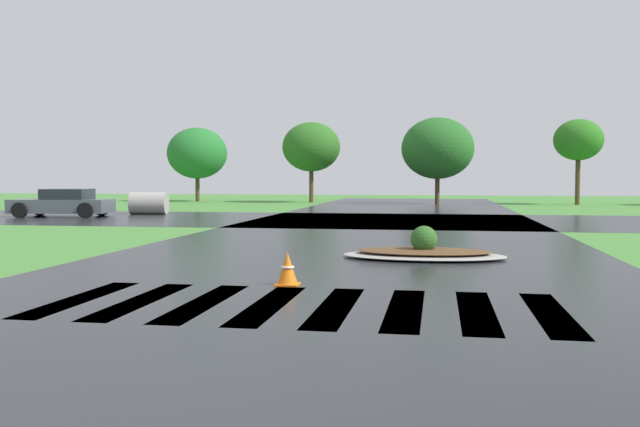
# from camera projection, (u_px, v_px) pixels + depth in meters

# --- Properties ---
(asphalt_roadway) EXTENTS (10.87, 80.00, 0.01)m
(asphalt_roadway) POSITION_uv_depth(u_px,v_px,m) (350.00, 260.00, 14.11)
(asphalt_roadway) COLOR #232628
(asphalt_roadway) RESTS_ON ground
(asphalt_cross_road) EXTENTS (90.00, 9.79, 0.01)m
(asphalt_cross_road) POSITION_uv_depth(u_px,v_px,m) (392.00, 220.00, 26.98)
(asphalt_cross_road) COLOR #232628
(asphalt_cross_road) RESTS_ON ground
(crosswalk_stripes) EXTENTS (6.75, 2.95, 0.01)m
(crosswalk_stripes) POSITION_uv_depth(u_px,v_px,m) (302.00, 306.00, 9.17)
(crosswalk_stripes) COLOR white
(crosswalk_stripes) RESTS_ON ground
(median_island) EXTENTS (3.39, 1.81, 0.68)m
(median_island) POSITION_uv_depth(u_px,v_px,m) (424.00, 252.00, 14.49)
(median_island) COLOR #9E9B93
(median_island) RESTS_ON ground
(car_white_sedan) EXTENTS (4.23, 2.44, 1.18)m
(car_white_sedan) POSITION_uv_depth(u_px,v_px,m) (63.00, 204.00, 29.41)
(car_white_sedan) COLOR #4C545B
(car_white_sedan) RESTS_ON ground
(drainage_pipe_stack) EXTENTS (1.73, 1.21, 1.00)m
(drainage_pipe_stack) POSITION_uv_depth(u_px,v_px,m) (149.00, 203.00, 31.32)
(drainage_pipe_stack) COLOR #9E9B93
(drainage_pipe_stack) RESTS_ON ground
(traffic_cone) EXTENTS (0.36, 0.36, 0.53)m
(traffic_cone) POSITION_uv_depth(u_px,v_px,m) (288.00, 270.00, 10.88)
(traffic_cone) COLOR orange
(traffic_cone) RESTS_ON ground
(background_treeline) EXTENTS (35.48, 6.21, 5.31)m
(background_treeline) POSITION_uv_depth(u_px,v_px,m) (385.00, 149.00, 44.04)
(background_treeline) COLOR #4C3823
(background_treeline) RESTS_ON ground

